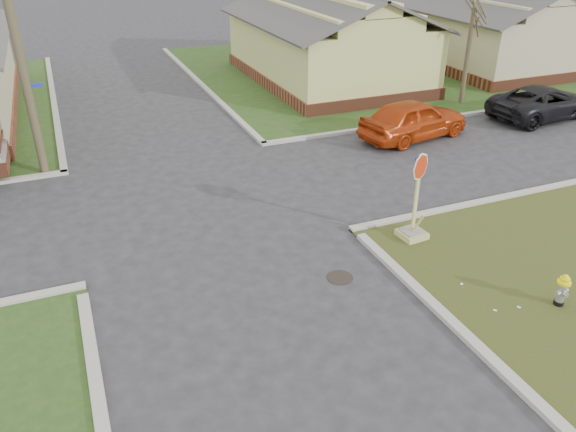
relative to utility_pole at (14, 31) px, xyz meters
name	(u,v)px	position (x,y,z in m)	size (l,w,h in m)	color
ground	(247,287)	(4.20, -8.90, -4.66)	(120.00, 120.00, 0.00)	#28282B
verge_far_right	(486,55)	(26.20, 9.10, -4.64)	(37.00, 19.00, 0.05)	#264418
curbs	(195,200)	(4.20, -3.90, -4.66)	(80.00, 40.00, 0.12)	#A8A698
manhole	(340,277)	(6.40, -9.40, -4.66)	(0.64, 0.64, 0.01)	black
side_house_yellow	(326,38)	(14.20, 7.60, -2.47)	(7.60, 11.60, 4.70)	brown
side_house_tan	(482,25)	(24.20, 7.60, -2.47)	(7.60, 11.60, 4.70)	brown
utility_pole	(14,31)	(0.00, 0.00, 0.00)	(1.80, 0.28, 9.00)	#493F2A
tree_mid_right	(467,57)	(18.20, 1.30, -2.51)	(0.22, 0.22, 4.20)	#493F2A
fire_hydrant	(563,288)	(10.40, -12.26, -4.18)	(0.29, 0.29, 0.79)	black
stop_sign	(414,220)	(9.06, -8.46, -4.09)	(0.69, 0.67, 2.43)	tan
red_sedan	(414,119)	(13.47, -1.79, -3.89)	(1.83, 4.55, 1.55)	#B2350C
dark_pickup	(543,102)	(20.05, -1.76, -3.97)	(2.30, 4.98, 1.39)	black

